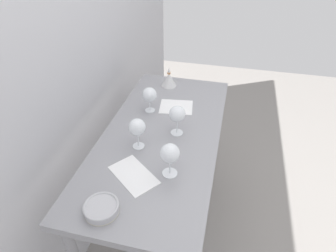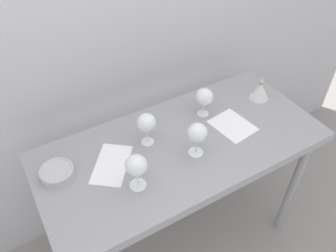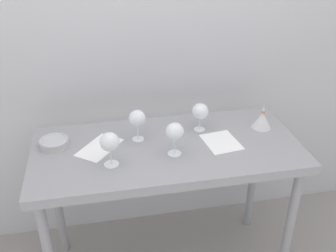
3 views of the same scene
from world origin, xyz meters
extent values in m
plane|color=gray|center=(0.00, 0.00, 0.00)|extent=(6.00, 6.00, 0.00)
cube|color=#BABABF|center=(0.00, 0.49, 1.30)|extent=(3.80, 0.04, 2.60)
cube|color=gray|center=(0.00, 0.00, 0.88)|extent=(1.40, 0.64, 0.04)
cube|color=gray|center=(0.00, -0.33, 0.88)|extent=(1.40, 0.01, 0.05)
cylinder|color=gray|center=(0.64, -0.26, 0.43)|extent=(0.05, 0.05, 0.86)
cylinder|color=gray|center=(0.64, 0.26, 0.43)|extent=(0.05, 0.05, 0.86)
cylinder|color=white|center=(-0.14, 0.09, 0.90)|extent=(0.06, 0.06, 0.00)
cylinder|color=white|center=(-0.14, 0.09, 0.95)|extent=(0.01, 0.01, 0.09)
sphere|color=white|center=(-0.14, 0.09, 1.03)|extent=(0.09, 0.09, 0.09)
cylinder|color=maroon|center=(-0.14, 0.09, 1.01)|extent=(0.06, 0.06, 0.02)
cylinder|color=white|center=(-0.30, -0.12, 0.90)|extent=(0.07, 0.07, 0.00)
cylinder|color=white|center=(-0.30, -0.12, 0.95)|extent=(0.01, 0.01, 0.09)
sphere|color=white|center=(-0.30, -0.12, 1.03)|extent=(0.09, 0.09, 0.09)
cylinder|color=maroon|center=(-0.30, -0.12, 1.01)|extent=(0.06, 0.06, 0.02)
cylinder|color=white|center=(0.02, -0.09, 0.90)|extent=(0.07, 0.07, 0.00)
cylinder|color=white|center=(0.02, -0.09, 0.95)|extent=(0.01, 0.01, 0.09)
sphere|color=white|center=(0.02, -0.09, 1.03)|extent=(0.09, 0.09, 0.09)
cylinder|color=#590D19|center=(0.02, -0.09, 1.01)|extent=(0.06, 0.06, 0.02)
cylinder|color=white|center=(0.21, 0.13, 0.90)|extent=(0.06, 0.06, 0.00)
cylinder|color=white|center=(0.21, 0.13, 0.94)|extent=(0.01, 0.01, 0.07)
sphere|color=white|center=(0.21, 0.13, 1.01)|extent=(0.09, 0.09, 0.09)
cylinder|color=maroon|center=(0.21, 0.13, 1.00)|extent=(0.06, 0.06, 0.03)
cube|color=white|center=(0.29, -0.03, 0.90)|extent=(0.20, 0.23, 0.00)
cube|color=white|center=(-0.35, 0.04, 0.90)|extent=(0.27, 0.28, 0.00)
cylinder|color=beige|center=(-0.58, 0.10, 0.90)|extent=(0.14, 0.14, 0.01)
cylinder|color=#B7B7BC|center=(-0.58, 0.10, 0.92)|extent=(0.14, 0.14, 0.03)
torus|color=#B7B7BC|center=(-0.58, 0.10, 0.94)|extent=(0.15, 0.15, 0.01)
cone|color=silver|center=(0.56, 0.09, 0.95)|extent=(0.11, 0.11, 0.09)
cylinder|color=#C17F4C|center=(0.56, 0.09, 1.00)|extent=(0.02, 0.02, 0.01)
cone|color=silver|center=(0.56, 0.09, 1.02)|extent=(0.02, 0.02, 0.04)
camera|label=1|loc=(-1.24, -0.35, 1.90)|focal=30.55mm
camera|label=2|loc=(-0.64, -0.97, 2.08)|focal=36.48mm
camera|label=3|loc=(-0.32, -1.69, 1.98)|focal=41.39mm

